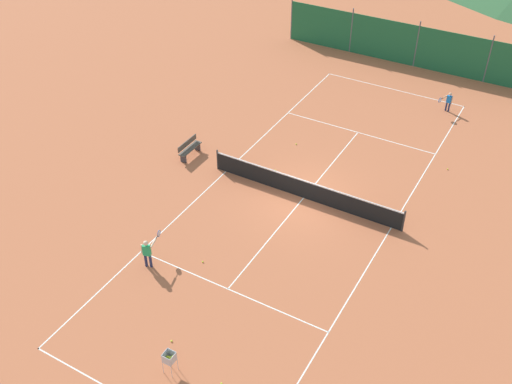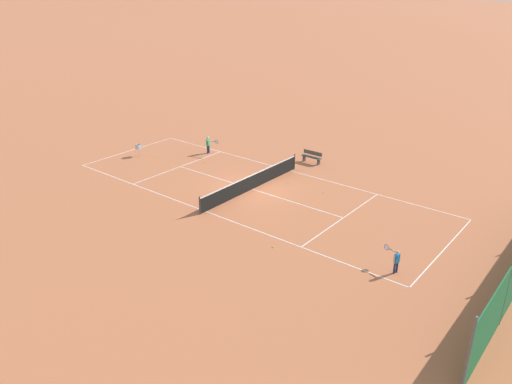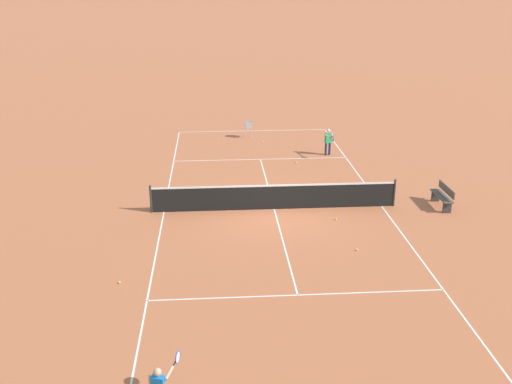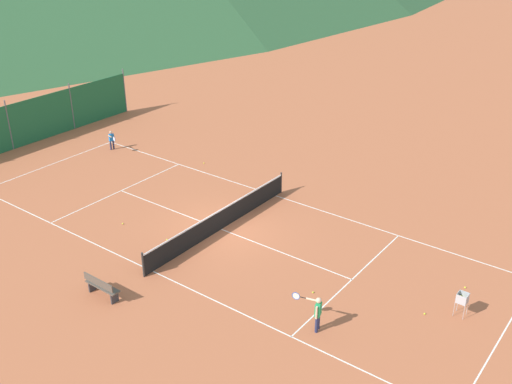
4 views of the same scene
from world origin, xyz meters
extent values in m
plane|color=#B7603D|center=(0.00, 0.00, 0.00)|extent=(600.00, 600.00, 0.00)
cube|color=white|center=(0.00, 11.90, 0.00)|extent=(8.25, 0.05, 0.01)
cube|color=white|center=(0.00, -11.90, 0.00)|extent=(8.25, 0.05, 0.01)
cube|color=white|center=(-4.10, 0.00, 0.00)|extent=(0.05, 23.85, 0.01)
cube|color=white|center=(4.10, 0.00, 0.00)|extent=(0.05, 23.85, 0.01)
cube|color=white|center=(0.00, 6.40, 0.00)|extent=(8.20, 0.05, 0.01)
cube|color=white|center=(0.00, -6.40, 0.00)|extent=(8.20, 0.05, 0.01)
cube|color=white|center=(0.00, 0.00, 0.00)|extent=(0.05, 12.80, 0.01)
cylinder|color=#2D2D2D|center=(-4.55, 0.00, 0.53)|extent=(0.08, 0.08, 1.06)
cylinder|color=#2D2D2D|center=(4.55, 0.00, 0.53)|extent=(0.08, 0.08, 1.06)
cube|color=black|center=(0.00, 0.00, 0.46)|extent=(9.10, 0.02, 0.91)
cube|color=white|center=(0.00, 0.00, 0.93)|extent=(9.10, 0.04, 0.06)
cube|color=#1E6038|center=(0.00, 15.50, 1.30)|extent=(17.20, 0.04, 2.60)
cylinder|color=#59595E|center=(0.00, 15.50, 1.45)|extent=(0.08, 0.08, 2.90)
cylinder|color=#59595E|center=(4.30, 15.50, 1.45)|extent=(0.08, 0.08, 2.90)
cylinder|color=#59595E|center=(8.60, 15.50, 1.45)|extent=(0.08, 0.08, 2.90)
cylinder|color=#23284C|center=(-3.40, -6.93, 0.31)|extent=(0.11, 0.11, 0.61)
cylinder|color=#23284C|center=(-3.21, -6.87, 0.31)|extent=(0.11, 0.11, 0.61)
cube|color=#239E5B|center=(-3.31, -6.90, 0.85)|extent=(0.33, 0.24, 0.47)
sphere|color=beige|center=(-3.31, -6.90, 1.21)|extent=(0.19, 0.19, 0.19)
cylinder|color=beige|center=(-3.49, -6.95, 0.85)|extent=(0.07, 0.07, 0.47)
cylinder|color=beige|center=(-3.19, -6.62, 1.04)|extent=(0.19, 0.47, 0.07)
cylinder|color=black|center=(-3.28, -6.29, 1.04)|extent=(0.08, 0.22, 0.03)
torus|color=#1E4CB2|center=(-3.35, -6.05, 1.04)|extent=(0.10, 0.28, 0.28)
cylinder|color=silver|center=(-3.35, -6.05, 1.04)|extent=(0.07, 0.24, 0.25)
cylinder|color=#23284C|center=(3.48, 10.91, 0.26)|extent=(0.09, 0.09, 0.53)
cylinder|color=#23284C|center=(3.31, 10.95, 0.26)|extent=(0.09, 0.09, 0.53)
cube|color=blue|center=(3.40, 10.93, 0.73)|extent=(0.28, 0.21, 0.41)
sphere|color=tan|center=(3.40, 10.93, 1.04)|extent=(0.16, 0.16, 0.16)
cylinder|color=tan|center=(3.55, 10.89, 0.73)|extent=(0.06, 0.06, 0.41)
cylinder|color=tan|center=(3.18, 10.78, 0.89)|extent=(0.17, 0.41, 0.06)
cylinder|color=black|center=(3.10, 10.49, 0.89)|extent=(0.08, 0.19, 0.03)
torus|color=#1E4CB2|center=(3.04, 10.27, 0.89)|extent=(0.10, 0.28, 0.28)
cylinder|color=silver|center=(3.04, 10.27, 0.89)|extent=(0.07, 0.24, 0.25)
sphere|color=#CCE033|center=(-1.61, -5.68, 0.03)|extent=(0.07, 0.07, 0.07)
sphere|color=#CCE033|center=(-0.38, -9.43, 0.03)|extent=(0.07, 0.07, 0.07)
sphere|color=#CCE033|center=(4.98, 5.37, 0.03)|extent=(0.07, 0.07, 0.07)
sphere|color=#CCE033|center=(-2.27, 3.75, 0.03)|extent=(0.07, 0.07, 0.07)
sphere|color=#CCE033|center=(2.00, -10.00, 0.03)|extent=(0.07, 0.07, 0.07)
sphere|color=#CCE033|center=(-2.10, 1.21, 0.03)|extent=(0.07, 0.07, 0.07)
cylinder|color=#B7B7BC|center=(0.15, -10.57, 0.28)|extent=(0.02, 0.02, 0.55)
cylinder|color=#B7B7BC|center=(0.49, -10.57, 0.28)|extent=(0.02, 0.02, 0.55)
cylinder|color=#B7B7BC|center=(0.15, -10.23, 0.28)|extent=(0.02, 0.02, 0.55)
cylinder|color=#B7B7BC|center=(0.49, -10.23, 0.28)|extent=(0.02, 0.02, 0.55)
cube|color=#B7B7BC|center=(0.32, -10.40, 0.56)|extent=(0.34, 0.34, 0.02)
cube|color=#B7B7BC|center=(0.32, -10.57, 0.72)|extent=(0.34, 0.02, 0.34)
cube|color=#B7B7BC|center=(0.32, -10.23, 0.72)|extent=(0.34, 0.02, 0.34)
cube|color=#B7B7BC|center=(0.15, -10.40, 0.72)|extent=(0.02, 0.34, 0.34)
cube|color=#B7B7BC|center=(0.49, -10.40, 0.72)|extent=(0.02, 0.34, 0.34)
sphere|color=#CCE033|center=(0.19, -10.38, 0.60)|extent=(0.07, 0.07, 0.07)
sphere|color=#CCE033|center=(0.36, -10.38, 0.60)|extent=(0.07, 0.07, 0.07)
sphere|color=#CCE033|center=(0.20, -10.34, 0.60)|extent=(0.07, 0.07, 0.07)
sphere|color=#CCE033|center=(0.41, -10.39, 0.60)|extent=(0.07, 0.07, 0.07)
sphere|color=#CCE033|center=(0.30, -10.35, 0.60)|extent=(0.07, 0.07, 0.07)
sphere|color=#CCE033|center=(0.21, -10.40, 0.60)|extent=(0.07, 0.07, 0.07)
sphere|color=#CCE033|center=(0.27, -10.36, 0.66)|extent=(0.07, 0.07, 0.07)
sphere|color=#CCE033|center=(0.33, -10.38, 0.66)|extent=(0.07, 0.07, 0.07)
sphere|color=#CCE033|center=(0.44, -10.38, 0.66)|extent=(0.07, 0.07, 0.07)
sphere|color=#CCE033|center=(0.26, -10.51, 0.66)|extent=(0.07, 0.07, 0.07)
sphere|color=#CCE033|center=(0.37, -10.34, 0.66)|extent=(0.07, 0.07, 0.07)
sphere|color=#CCE033|center=(0.33, -10.34, 0.66)|extent=(0.07, 0.07, 0.07)
sphere|color=#CCE033|center=(0.25, -10.53, 0.71)|extent=(0.07, 0.07, 0.07)
sphere|color=#CCE033|center=(0.39, -10.31, 0.71)|extent=(0.07, 0.07, 0.07)
cube|color=#51473D|center=(-6.30, 0.25, 0.44)|extent=(0.36, 1.50, 0.05)
cube|color=#51473D|center=(-6.46, 0.25, 0.70)|extent=(0.04, 1.50, 0.28)
cube|color=#333338|center=(-6.30, 0.85, 0.22)|extent=(0.32, 0.06, 0.44)
cube|color=#333338|center=(-6.30, -0.35, 0.22)|extent=(0.32, 0.06, 0.44)
camera|label=1|loc=(8.64, -19.37, 16.41)|focal=42.00mm
camera|label=2|loc=(21.96, 17.92, 12.02)|focal=35.00mm
camera|label=3|loc=(2.19, 20.72, 8.30)|focal=42.00mm
camera|label=4|loc=(-17.19, -14.76, 12.82)|focal=42.00mm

